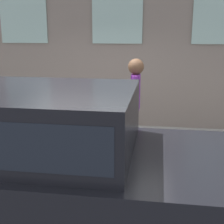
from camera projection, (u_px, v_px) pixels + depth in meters
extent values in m
plane|color=#2D2D30|center=(96.00, 179.00, 5.14)|extent=(80.00, 80.00, 0.00)
cube|color=#9E9B93|center=(108.00, 147.00, 6.36)|extent=(2.59, 60.00, 0.16)
cube|color=#9EBCB2|center=(221.00, 4.00, 6.54)|extent=(0.03, 1.13, 1.64)
cube|color=#9EBCB2|center=(117.00, 6.00, 6.86)|extent=(0.03, 1.13, 1.64)
cube|color=#9EBCB2|center=(23.00, 7.00, 7.18)|extent=(0.03, 1.13, 1.64)
cylinder|color=gray|center=(89.00, 155.00, 5.67)|extent=(0.33, 0.33, 0.04)
cylinder|color=gray|center=(89.00, 139.00, 5.59)|extent=(0.25, 0.25, 0.68)
sphere|color=slate|center=(88.00, 121.00, 5.50)|extent=(0.26, 0.26, 0.26)
cylinder|color=black|center=(88.00, 116.00, 5.48)|extent=(0.09, 0.09, 0.10)
cylinder|color=gray|center=(98.00, 135.00, 5.54)|extent=(0.09, 0.10, 0.09)
cylinder|color=gray|center=(79.00, 134.00, 5.59)|extent=(0.09, 0.10, 0.09)
cylinder|color=#726651|center=(134.00, 133.00, 5.67)|extent=(0.12, 0.12, 0.84)
cylinder|color=#726651|center=(135.00, 130.00, 5.83)|extent=(0.12, 0.12, 0.84)
cube|color=#72288C|center=(135.00, 92.00, 5.56)|extent=(0.23, 0.16, 0.63)
cylinder|color=#72288C|center=(135.00, 93.00, 5.40)|extent=(0.10, 0.10, 0.60)
cylinder|color=#72288C|center=(136.00, 90.00, 5.71)|extent=(0.10, 0.10, 0.60)
sphere|color=brown|center=(136.00, 67.00, 5.45)|extent=(0.28, 0.28, 0.28)
cylinder|color=black|center=(159.00, 176.00, 4.50)|extent=(0.24, 0.68, 0.68)
cube|color=black|center=(43.00, 175.00, 3.79)|extent=(1.99, 4.54, 0.68)
cube|color=black|center=(40.00, 119.00, 3.61)|extent=(1.75, 2.18, 0.72)
cube|color=#1E232D|center=(40.00, 119.00, 3.61)|extent=(1.76, 2.01, 0.46)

